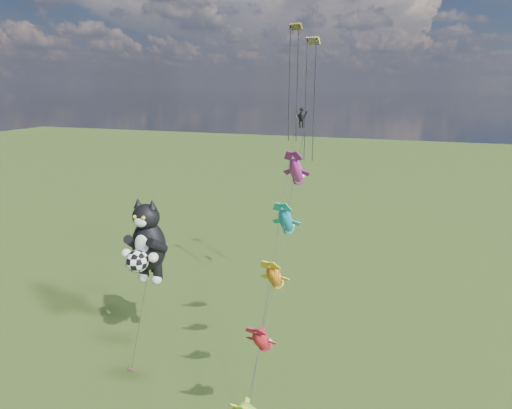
% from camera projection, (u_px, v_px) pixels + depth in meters
% --- Properties ---
extents(ground, '(300.00, 300.00, 0.00)m').
position_uv_depth(ground, '(58.00, 399.00, 27.35)').
color(ground, '#223D0F').
extents(cat_kite_rig, '(2.87, 4.23, 11.83)m').
position_uv_depth(cat_kite_rig, '(147.00, 242.00, 30.16)').
color(cat_kite_rig, brown).
rests_on(cat_kite_rig, ground).
extents(fish_windsock_rig, '(0.86, 15.97, 17.30)m').
position_uv_depth(fish_windsock_rig, '(274.00, 277.00, 22.30)').
color(fish_windsock_rig, brown).
rests_on(fish_windsock_rig, ground).
extents(parafoil_rig, '(1.80, 17.54, 25.15)m').
position_uv_depth(parafoil_rig, '(302.00, 104.00, 32.93)').
color(parafoil_rig, brown).
rests_on(parafoil_rig, ground).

